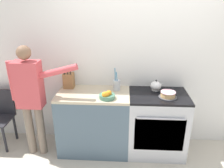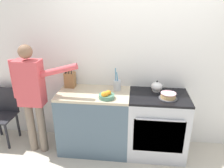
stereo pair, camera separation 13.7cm
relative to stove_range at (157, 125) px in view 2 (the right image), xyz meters
The scene contains 11 objects.
ground_plane 0.59m from the stove_range, 130.65° to the right, with size 16.00×16.00×0.00m, color beige.
wall_back 0.94m from the stove_range, 128.25° to the left, with size 8.00×0.04×2.60m.
counter_cabinet 0.89m from the stove_range, behind, with size 0.99×0.58×0.90m.
stove_range is the anchor object (origin of this frame).
layer_cake 0.50m from the stove_range, 36.81° to the right, with size 0.24×0.24×0.08m.
tea_kettle 0.54m from the stove_range, 99.49° to the left, with size 0.19×0.15×0.15m.
knife_block 1.39m from the stove_range, behind, with size 0.14×0.13×0.31m.
utensil_crock 0.79m from the stove_range, 167.34° to the left, with size 0.10×0.10×0.32m.
fruit_bowl 0.86m from the stove_range, 166.69° to the right, with size 0.20×0.20×0.11m.
person_baker 1.77m from the stove_range, behind, with size 0.91×0.20×1.58m.
dining_chair 2.33m from the stove_range, behind, with size 0.40×0.40×0.84m.
Camera 2 is at (-0.09, -2.39, 2.12)m, focal length 35.00 mm.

